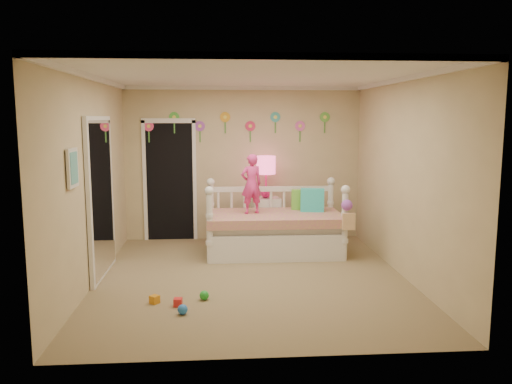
{
  "coord_description": "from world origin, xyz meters",
  "views": [
    {
      "loc": [
        -0.41,
        -6.42,
        2.08
      ],
      "look_at": [
        0.1,
        0.6,
        1.05
      ],
      "focal_mm": 35.73,
      "sensor_mm": 36.0,
      "label": 1
    }
  ],
  "objects": [
    {
      "name": "table_lamp",
      "position": [
        0.36,
        1.93,
        1.22
      ],
      "size": [
        0.32,
        0.32,
        0.7
      ],
      "color": "#F9217F",
      "rests_on": "nightstand"
    },
    {
      "name": "hanging_bag",
      "position": [
        1.42,
        0.64,
        0.69
      ],
      "size": [
        0.2,
        0.16,
        0.36
      ],
      "primitive_type": null,
      "color": "beige",
      "rests_on": "daybed"
    },
    {
      "name": "flower_decals",
      "position": [
        -0.09,
        2.24,
        1.94
      ],
      "size": [
        3.4,
        0.02,
        0.5
      ],
      "primitive_type": null,
      "color": "#B2668C",
      "rests_on": "back_wall"
    },
    {
      "name": "back_wall",
      "position": [
        0.0,
        2.25,
        1.3
      ],
      "size": [
        4.0,
        0.01,
        2.6
      ],
      "primitive_type": "cube",
      "color": "tan",
      "rests_on": "floor"
    },
    {
      "name": "floor",
      "position": [
        0.0,
        0.0,
        0.0
      ],
      "size": [
        4.0,
        4.5,
        0.01
      ],
      "primitive_type": "cube",
      "color": "#7F684C",
      "rests_on": "ground"
    },
    {
      "name": "child",
      "position": [
        0.07,
        1.23,
        1.08
      ],
      "size": [
        0.38,
        0.31,
        0.91
      ],
      "primitive_type": "imported",
      "rotation": [
        0.0,
        0.0,
        3.44
      ],
      "color": "#F0368F",
      "rests_on": "daybed"
    },
    {
      "name": "crown_molding",
      "position": [
        0.0,
        0.0,
        2.57
      ],
      "size": [
        4.0,
        4.5,
        0.06
      ],
      "primitive_type": null,
      "color": "white",
      "rests_on": "ceiling"
    },
    {
      "name": "closet_doorway",
      "position": [
        -1.25,
        2.23,
        1.03
      ],
      "size": [
        0.9,
        0.04,
        2.07
      ],
      "primitive_type": "cube",
      "color": "black",
      "rests_on": "back_wall"
    },
    {
      "name": "mirror_closet",
      "position": [
        -1.96,
        0.3,
        1.05
      ],
      "size": [
        0.07,
        1.3,
        2.1
      ],
      "primitive_type": "cube",
      "color": "white",
      "rests_on": "left_wall"
    },
    {
      "name": "left_wall",
      "position": [
        -2.0,
        0.0,
        1.3
      ],
      "size": [
        0.01,
        4.5,
        2.6
      ],
      "primitive_type": "cube",
      "color": "tan",
      "rests_on": "floor"
    },
    {
      "name": "nightstand",
      "position": [
        0.36,
        1.93,
        0.38
      ],
      "size": [
        0.5,
        0.4,
        0.75
      ],
      "primitive_type": "cube",
      "rotation": [
        0.0,
        0.0,
        0.14
      ],
      "color": "white",
      "rests_on": "floor"
    },
    {
      "name": "daybed",
      "position": [
        0.43,
        1.21,
        0.56
      ],
      "size": [
        2.08,
        1.13,
        1.13
      ],
      "primitive_type": null,
      "rotation": [
        0.0,
        0.0,
        -0.01
      ],
      "color": "white",
      "rests_on": "floor"
    },
    {
      "name": "pillow_lime",
      "position": [
        0.9,
        1.5,
        0.79
      ],
      "size": [
        0.35,
        0.16,
        0.32
      ],
      "primitive_type": "cube",
      "rotation": [
        0.0,
        0.0,
        -0.11
      ],
      "color": "#72C63C",
      "rests_on": "daybed"
    },
    {
      "name": "toy_scatter",
      "position": [
        -0.84,
        -0.62,
        0.06
      ],
      "size": [
        1.22,
        1.5,
        0.11
      ],
      "primitive_type": null,
      "rotation": [
        0.0,
        0.0,
        0.37
      ],
      "color": "#996666",
      "rests_on": "floor"
    },
    {
      "name": "ceiling",
      "position": [
        0.0,
        0.0,
        2.6
      ],
      "size": [
        4.0,
        4.5,
        0.01
      ],
      "primitive_type": "cube",
      "color": "white",
      "rests_on": "floor"
    },
    {
      "name": "wall_picture",
      "position": [
        -1.97,
        -0.9,
        1.55
      ],
      "size": [
        0.05,
        0.34,
        0.42
      ],
      "primitive_type": "cube",
      "color": "white",
      "rests_on": "left_wall"
    },
    {
      "name": "right_wall",
      "position": [
        2.0,
        0.0,
        1.3
      ],
      "size": [
        0.01,
        4.5,
        2.6
      ],
      "primitive_type": "cube",
      "color": "tan",
      "rests_on": "floor"
    },
    {
      "name": "pillow_turquoise",
      "position": [
        1.03,
        1.32,
        0.81
      ],
      "size": [
        0.38,
        0.19,
        0.36
      ],
      "primitive_type": "cube",
      "rotation": [
        0.0,
        0.0,
        -0.18
      ],
      "color": "#24B5B3",
      "rests_on": "daybed"
    }
  ]
}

